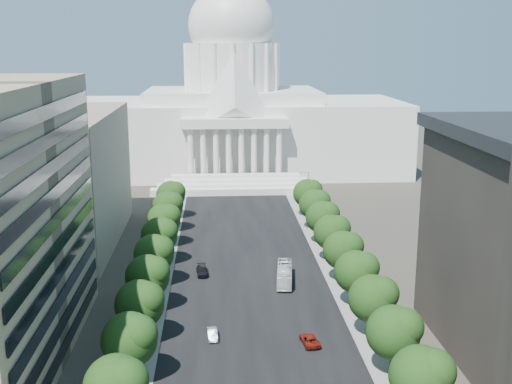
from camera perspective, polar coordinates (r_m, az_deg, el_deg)
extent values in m
cube|color=black|center=(141.64, -1.01, -5.43)|extent=(30.00, 260.00, 0.01)
cube|color=gray|center=(142.11, -8.72, -5.52)|extent=(8.00, 260.00, 0.02)
cube|color=gray|center=(143.70, 6.61, -5.24)|extent=(8.00, 260.00, 0.02)
cube|color=white|center=(231.54, -2.11, 5.02)|extent=(120.00, 50.00, 25.00)
cube|color=white|center=(229.95, -2.14, 8.60)|extent=(60.00, 40.00, 4.00)
cube|color=white|center=(203.73, -1.92, 6.18)|extent=(34.00, 8.00, 3.00)
cylinder|color=white|center=(229.38, -2.16, 11.09)|extent=(32.00, 32.00, 16.00)
ellipsoid|color=white|center=(229.32, -2.19, 14.59)|extent=(30.00, 30.00, 27.60)
cube|color=gray|center=(153.13, -19.46, 1.04)|extent=(38.00, 52.00, 30.00)
sphere|color=black|center=(77.96, -11.48, -16.10)|extent=(5.32, 5.32, 5.32)
cylinder|color=#33261C|center=(92.01, -11.07, -15.40)|extent=(0.56, 0.56, 2.94)
sphere|color=black|center=(89.88, -11.21, -12.76)|extent=(7.60, 7.60, 7.60)
sphere|color=black|center=(88.54, -10.43, -12.33)|extent=(5.32, 5.32, 5.32)
cylinder|color=#33261C|center=(102.63, -10.22, -12.22)|extent=(0.56, 0.56, 2.94)
sphere|color=black|center=(100.73, -10.33, -9.80)|extent=(7.60, 7.60, 7.60)
sphere|color=black|center=(99.45, -9.63, -9.37)|extent=(5.32, 5.32, 5.32)
cylinder|color=#33261C|center=(113.53, -9.54, -9.64)|extent=(0.56, 0.56, 2.94)
sphere|color=black|center=(111.81, -9.63, -7.41)|extent=(7.60, 7.60, 7.60)
sphere|color=black|center=(110.58, -9.00, -7.00)|extent=(5.32, 5.32, 5.32)
cylinder|color=#33261C|center=(124.63, -8.99, -7.51)|extent=(0.56, 0.56, 2.94)
sphere|color=black|center=(123.07, -9.07, -5.46)|extent=(7.60, 7.60, 7.60)
sphere|color=black|center=(121.87, -8.50, -5.06)|extent=(5.32, 5.32, 5.32)
cylinder|color=#33261C|center=(135.89, -8.54, -5.74)|extent=(0.56, 0.56, 2.94)
sphere|color=black|center=(134.46, -8.60, -3.84)|extent=(7.60, 7.60, 7.60)
sphere|color=black|center=(133.29, -8.08, -3.46)|extent=(5.32, 5.32, 5.32)
cylinder|color=#33261C|center=(147.26, -8.15, -4.23)|extent=(0.56, 0.56, 2.94)
sphere|color=black|center=(145.94, -8.21, -2.47)|extent=(7.60, 7.60, 7.60)
sphere|color=black|center=(144.80, -7.72, -2.11)|extent=(5.32, 5.32, 5.32)
cylinder|color=#33261C|center=(158.72, -7.83, -2.94)|extent=(0.56, 0.56, 2.94)
sphere|color=black|center=(157.50, -7.88, -1.30)|extent=(7.60, 7.60, 7.60)
sphere|color=black|center=(156.39, -7.42, -0.96)|extent=(5.32, 5.32, 5.32)
cylinder|color=#33261C|center=(170.26, -7.54, -1.83)|extent=(0.56, 0.56, 2.94)
sphere|color=black|center=(169.12, -7.59, -0.29)|extent=(7.60, 7.60, 7.60)
sphere|color=black|center=(168.04, -7.17, 0.03)|extent=(5.32, 5.32, 5.32)
sphere|color=black|center=(82.04, 14.40, -15.60)|extent=(7.60, 7.60, 7.60)
sphere|color=black|center=(81.27, 15.54, -15.05)|extent=(5.32, 5.32, 5.32)
cylinder|color=#33261C|center=(94.33, 11.95, -14.69)|extent=(0.56, 0.56, 2.94)
sphere|color=black|center=(92.25, 12.09, -12.10)|extent=(7.60, 7.60, 7.60)
sphere|color=black|center=(91.47, 13.07, -11.59)|extent=(5.32, 5.32, 5.32)
cylinder|color=#33261C|center=(104.71, 10.18, -11.68)|extent=(0.56, 0.56, 2.94)
sphere|color=black|center=(102.85, 10.29, -9.30)|extent=(7.60, 7.60, 7.60)
sphere|color=black|center=(102.06, 11.15, -8.83)|extent=(5.32, 5.32, 5.32)
cylinder|color=#33261C|center=(115.42, 8.77, -9.22)|extent=(0.56, 0.56, 2.94)
sphere|color=black|center=(113.73, 8.86, -7.03)|extent=(7.60, 7.60, 7.60)
sphere|color=black|center=(112.94, 9.62, -6.59)|extent=(5.32, 5.32, 5.32)
cylinder|color=#33261C|center=(126.35, 7.62, -7.17)|extent=(0.56, 0.56, 2.94)
sphere|color=black|center=(124.81, 7.68, -5.15)|extent=(7.60, 7.60, 7.60)
sphere|color=black|center=(124.02, 8.37, -4.74)|extent=(5.32, 5.32, 5.32)
cylinder|color=#33261C|center=(137.47, 6.66, -5.45)|extent=(0.56, 0.56, 2.94)
sphere|color=black|center=(136.05, 6.71, -3.58)|extent=(7.60, 7.60, 7.60)
sphere|color=black|center=(135.26, 7.33, -3.19)|extent=(5.32, 5.32, 5.32)
cylinder|color=#33261C|center=(148.72, 5.84, -3.99)|extent=(0.56, 0.56, 2.94)
sphere|color=black|center=(147.41, 5.89, -2.24)|extent=(7.60, 7.60, 7.60)
sphere|color=black|center=(146.62, 6.46, -1.88)|extent=(5.32, 5.32, 5.32)
cylinder|color=#33261C|center=(160.08, 5.15, -2.73)|extent=(0.56, 0.56, 2.94)
sphere|color=black|center=(158.87, 5.18, -1.10)|extent=(7.60, 7.60, 7.60)
sphere|color=black|center=(158.07, 5.71, -0.76)|extent=(5.32, 5.32, 5.32)
cylinder|color=#33261C|center=(171.53, 4.55, -1.64)|extent=(0.56, 0.56, 2.94)
sphere|color=black|center=(170.39, 4.57, -0.12)|extent=(7.60, 7.60, 7.60)
sphere|color=black|center=(169.60, 5.06, 0.21)|extent=(5.32, 5.32, 5.32)
cylinder|color=gray|center=(92.79, 13.73, -13.18)|extent=(0.18, 0.18, 9.00)
cylinder|color=gray|center=(90.65, 13.15, -10.80)|extent=(2.40, 0.14, 0.14)
sphere|color=gray|center=(90.39, 12.46, -10.91)|extent=(0.44, 0.44, 0.44)
cylinder|color=gray|center=(114.86, 10.05, -7.76)|extent=(0.18, 0.18, 9.00)
cylinder|color=gray|center=(113.14, 9.55, -5.75)|extent=(2.40, 0.14, 0.14)
sphere|color=gray|center=(112.93, 9.00, -5.82)|extent=(0.44, 0.44, 0.44)
cylinder|color=gray|center=(137.94, 7.64, -4.10)|extent=(0.18, 0.18, 9.00)
cylinder|color=gray|center=(136.51, 7.20, -2.38)|extent=(2.40, 0.14, 0.14)
sphere|color=gray|center=(136.33, 6.74, -2.44)|extent=(0.44, 0.44, 0.44)
cylinder|color=gray|center=(161.58, 5.94, -1.49)|extent=(0.18, 0.18, 9.00)
cylinder|color=gray|center=(160.37, 5.55, -0.01)|extent=(2.40, 0.14, 0.14)
sphere|color=gray|center=(160.22, 5.16, -0.05)|extent=(0.44, 0.44, 0.44)
cylinder|color=gray|center=(185.59, 4.68, 0.45)|extent=(0.18, 0.18, 9.00)
cylinder|color=gray|center=(184.53, 4.33, 1.75)|extent=(2.40, 0.14, 0.14)
sphere|color=gray|center=(184.40, 3.99, 1.71)|extent=(0.44, 0.44, 0.44)
imported|color=#B2B3BA|center=(102.67, -3.90, -12.50)|extent=(1.87, 4.36, 1.40)
imported|color=maroon|center=(100.94, 4.79, -12.98)|extent=(3.01, 5.33, 1.41)
imported|color=black|center=(128.93, -4.80, -7.00)|extent=(2.65, 5.58, 1.57)
imported|color=white|center=(124.43, 2.56, -7.31)|extent=(4.13, 12.02, 3.28)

